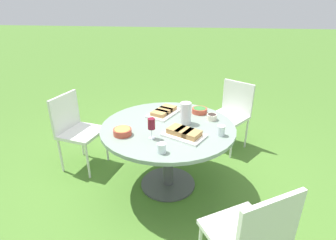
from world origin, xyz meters
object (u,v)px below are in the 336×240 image
dining_table (168,135)px  water_pitcher (186,113)px  wine_glass (151,124)px  chair_near_left (252,234)px  chair_near_right (232,110)px  chair_far_back (75,126)px

dining_table → water_pitcher: water_pitcher is taller
dining_table → wine_glass: size_ratio=6.88×
chair_near_left → chair_near_right: same height
chair_near_left → water_pitcher: 1.30m
dining_table → chair_near_left: (-0.68, 1.08, -0.08)m
chair_near_left → water_pitcher: water_pitcher is taller
wine_glass → chair_near_right: bearing=-122.6°
chair_far_back → chair_near_left: bearing=144.2°
water_pitcher → chair_near_left: bearing=114.0°
chair_near_left → chair_far_back: 2.22m
dining_table → wine_glass: wine_glass is taller
dining_table → chair_far_back: bearing=-11.4°
chair_near_left → wine_glass: wine_glass is taller
chair_near_right → chair_far_back: 1.99m
dining_table → wine_glass: bearing=69.8°
dining_table → chair_near_left: bearing=122.4°
dining_table → chair_near_left: size_ratio=1.50×
chair_far_back → wine_glass: wine_glass is taller
dining_table → water_pitcher: (-0.17, -0.08, 0.22)m
chair_near_right → water_pitcher: bearing=58.9°
chair_near_left → water_pitcher: size_ratio=4.06×
chair_near_left → dining_table: bearing=-57.6°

